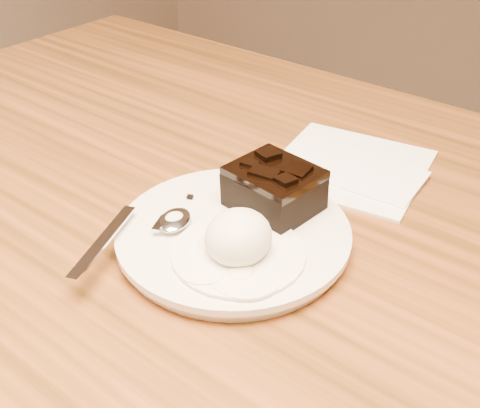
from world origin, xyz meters
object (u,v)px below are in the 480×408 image
Objects in this scene: plate at (233,236)px; ice_cream_scoop at (238,237)px; brownie at (274,191)px; napkin at (350,165)px; spoon at (174,222)px.

ice_cream_scoop is at bearing -44.40° from plate.
ice_cream_scoop is (0.02, -0.08, 0.00)m from brownie.
brownie is at bearing -92.44° from napkin.
napkin is (0.01, 0.19, -0.01)m from plate.
brownie is 0.48× the size of spoon.
plate is 1.35× the size of napkin.
ice_cream_scoop reaches higher than brownie.
brownie is at bearing 35.65° from spoon.
ice_cream_scoop is at bearing -75.71° from brownie.
brownie reaches higher than spoon.
ice_cream_scoop is at bearing -86.26° from napkin.
napkin is (0.01, 0.14, -0.03)m from brownie.
brownie is at bearing 81.02° from plate.
brownie is 0.49× the size of napkin.
napkin is at bearing 87.56° from brownie.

